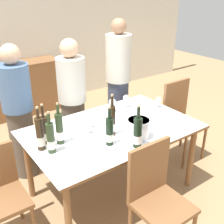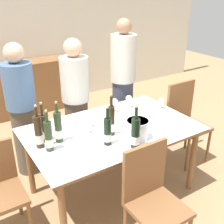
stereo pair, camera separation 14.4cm
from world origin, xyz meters
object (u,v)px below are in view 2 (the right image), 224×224
Objects in this scene: wine_bottle_0 at (111,121)px; wine_glass_0 at (90,118)px; wine_glass_2 at (161,102)px; sideboard_cabinet at (23,88)px; wine_bottle_3 at (108,132)px; person_guest_right at (123,85)px; wine_glass_5 at (107,113)px; chair_right_end at (184,117)px; wine_bottle_1 at (49,137)px; wine_bottle_5 at (39,133)px; person_host at (22,112)px; wine_bottle_4 at (135,134)px; wine_glass_3 at (114,103)px; dining_table at (112,135)px; wine_bottle_2 at (58,128)px; wine_glass_1 at (129,99)px; person_guest_left at (76,103)px; ice_bucket at (137,129)px; wine_glass_4 at (88,125)px; wine_bottle_6 at (44,129)px; chair_near_front at (151,194)px.

wine_glass_0 is (-0.10, 0.25, -0.04)m from wine_bottle_0.
wine_glass_0 is 1.13× the size of wine_glass_2.
sideboard_cabinet is 4.31× the size of wine_bottle_3.
wine_glass_5 is at bearing -134.56° from person_guest_right.
wine_glass_2 is 0.13× the size of chair_right_end.
wine_bottle_1 is 0.11m from wine_bottle_5.
person_host reaches higher than wine_bottle_1.
wine_glass_3 is at bearing 70.58° from wine_bottle_4.
wine_bottle_1 reaches higher than dining_table.
person_guest_right is at bearing 32.19° from wine_bottle_2.
wine_bottle_2 is at bearing 141.35° from wine_bottle_3.
wine_glass_1 is 0.65m from person_guest_left.
ice_bucket is 1.52× the size of wine_glass_5.
wine_bottle_0 is 1.08× the size of wine_bottle_1.
wine_bottle_5 is 0.77m from wine_glass_5.
sideboard_cabinet is 2.56m from wine_glass_4.
wine_bottle_3 reaches higher than wine_glass_3.
wine_bottle_4 reaches higher than wine_glass_1.
wine_bottle_1 is 0.51m from wine_bottle_3.
wine_bottle_6 is at bearing 141.47° from wine_bottle_3.
wine_bottle_0 is 0.28m from wine_glass_5.
wine_bottle_6 is (-0.63, 0.54, -0.01)m from wine_bottle_4.
wine_bottle_4 is 2.71× the size of wine_glass_0.
wine_bottle_6 is 1.11m from wine_glass_1.
person_guest_right is at bearing 120.66° from chair_right_end.
person_guest_right is at bearing 47.60° from wine_glass_3.
wine_glass_2 is at bearing -22.93° from wine_glass_3.
person_guest_left reaches higher than wine_bottle_4.
chair_right_end is at bearing 13.66° from wine_bottle_3.
person_host is (-1.08, 0.54, -0.11)m from wine_glass_1.
person_host reaches higher than wine_bottle_0.
wine_glass_5 is at bearing -84.92° from sideboard_cabinet.
wine_bottle_1 reaches higher than wine_glass_1.
wine_bottle_0 is at bearing -59.71° from person_host.
wine_glass_2 is at bearing -3.79° from wine_glass_5.
wine_glass_0 is (-0.17, 0.14, 0.18)m from dining_table.
wine_bottle_6 is (0.02, 0.17, -0.01)m from wine_bottle_1.
ice_bucket is 0.30m from wine_bottle_3.
wine_glass_2 reaches higher than dining_table.
wine_glass_2 is at bearing 177.97° from chair_right_end.
chair_right_end is 1.36m from person_guest_left.
wine_bottle_2 is 2.81× the size of wine_glass_5.
person_guest_right is (1.24, 0.78, -0.05)m from wine_bottle_2.
sideboard_cabinet is 2.34m from wine_glass_3.
dining_table is 1.09× the size of person_host.
sideboard_cabinet is 2.63m from wine_bottle_5.
wine_bottle_0 is at bearing 87.36° from chair_near_front.
person_guest_left reaches higher than wine_glass_2.
wine_bottle_1 is 0.22× the size of person_guest_right.
wine_bottle_2 is 2.60× the size of wine_glass_1.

